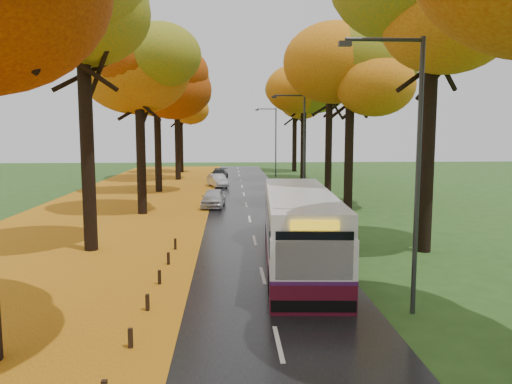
{
  "coord_description": "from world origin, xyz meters",
  "views": [
    {
      "loc": [
        -1.21,
        -6.01,
        5.39
      ],
      "look_at": [
        0.0,
        16.67,
        2.6
      ],
      "focal_mm": 35.0,
      "sensor_mm": 36.0,
      "label": 1
    }
  ],
  "objects": [
    {
      "name": "leaf_drift",
      "position": [
        -3.05,
        25.0,
        0.04
      ],
      "size": [
        0.9,
        90.0,
        0.01
      ],
      "primitive_type": "cube",
      "color": "orange",
      "rests_on": "road"
    },
    {
      "name": "streetlamp_far",
      "position": [
        3.95,
        52.0,
        4.71
      ],
      "size": [
        2.45,
        0.18,
        8.0
      ],
      "color": "#333538",
      "rests_on": "ground"
    },
    {
      "name": "trees_right",
      "position": [
        7.19,
        26.91,
        9.69
      ],
      "size": [
        9.3,
        74.2,
        13.96
      ],
      "color": "black",
      "rests_on": "ground"
    },
    {
      "name": "car_dark",
      "position": [
        -2.35,
        48.23,
        0.65
      ],
      "size": [
        2.13,
        4.37,
        1.22
      ],
      "primitive_type": "imported",
      "rotation": [
        0.0,
        0.0,
        -0.1
      ],
      "color": "black",
      "rests_on": "road"
    },
    {
      "name": "trees_left",
      "position": [
        -7.18,
        27.06,
        9.53
      ],
      "size": [
        9.2,
        74.0,
        13.88
      ],
      "color": "black",
      "rests_on": "ground"
    },
    {
      "name": "bollard_row",
      "position": [
        -3.7,
        4.7,
        0.26
      ],
      "size": [
        0.11,
        23.51,
        0.52
      ],
      "color": "black",
      "rests_on": "ground"
    },
    {
      "name": "centre_line",
      "position": [
        0.0,
        25.0,
        0.04
      ],
      "size": [
        0.12,
        90.0,
        0.01
      ],
      "primitive_type": "cube",
      "color": "silver",
      "rests_on": "road"
    },
    {
      "name": "road",
      "position": [
        0.0,
        25.0,
        0.02
      ],
      "size": [
        6.5,
        90.0,
        0.04
      ],
      "primitive_type": "cube",
      "color": "black",
      "rests_on": "ground"
    },
    {
      "name": "car_silver",
      "position": [
        -2.35,
        41.92,
        0.65
      ],
      "size": [
        2.32,
        3.91,
        1.22
      ],
      "primitive_type": "imported",
      "rotation": [
        0.0,
        0.0,
        0.3
      ],
      "color": "#AAADB2",
      "rests_on": "road"
    },
    {
      "name": "streetlamp_near",
      "position": [
        3.95,
        8.0,
        4.71
      ],
      "size": [
        2.45,
        0.18,
        8.0
      ],
      "color": "#333538",
      "rests_on": "ground"
    },
    {
      "name": "streetlamp_mid",
      "position": [
        3.95,
        30.0,
        4.71
      ],
      "size": [
        2.45,
        0.18,
        8.0
      ],
      "color": "#333538",
      "rests_on": "ground"
    },
    {
      "name": "car_white",
      "position": [
        -2.35,
        28.96,
        0.68
      ],
      "size": [
        1.83,
        3.88,
        1.28
      ],
      "primitive_type": "imported",
      "rotation": [
        0.0,
        0.0,
        -0.09
      ],
      "color": "#BCBCC1",
      "rests_on": "road"
    },
    {
      "name": "leaf_verge",
      "position": [
        -9.0,
        25.0,
        0.01
      ],
      "size": [
        12.0,
        90.0,
        0.02
      ],
      "primitive_type": "cube",
      "color": "#7F400B",
      "rests_on": "ground"
    },
    {
      "name": "bus",
      "position": [
        1.55,
        13.4,
        1.59
      ],
      "size": [
        3.25,
        11.36,
        2.95
      ],
      "rotation": [
        0.0,
        0.0,
        -0.06
      ],
      "color": "#4C0B1A",
      "rests_on": "road"
    }
  ]
}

